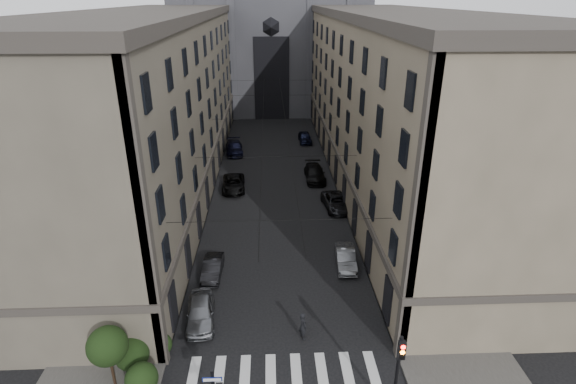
{
  "coord_description": "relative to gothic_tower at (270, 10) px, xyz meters",
  "views": [
    {
      "loc": [
        -0.59,
        -14.67,
        20.24
      ],
      "look_at": [
        0.56,
        11.86,
        8.59
      ],
      "focal_mm": 28.0,
      "sensor_mm": 36.0,
      "label": 1
    }
  ],
  "objects": [
    {
      "name": "car_right_midnear",
      "position": [
        6.2,
        -47.99,
        -17.08
      ],
      "size": [
        2.94,
        5.38,
        1.43
      ],
      "primitive_type": "imported",
      "rotation": [
        0.0,
        0.0,
        0.11
      ],
      "color": "black",
      "rests_on": "ground"
    },
    {
      "name": "building_left",
      "position": [
        -13.44,
        -38.96,
        -8.45
      ],
      "size": [
        13.6,
        60.6,
        18.85
      ],
      "color": "#4E473B",
      "rests_on": "ground"
    },
    {
      "name": "gothic_tower",
      "position": [
        0.0,
        0.0,
        0.0
      ],
      "size": [
        35.0,
        23.0,
        58.0
      ],
      "color": "#2D2D33",
      "rests_on": "ground"
    },
    {
      "name": "car_left_midnear",
      "position": [
        -5.22,
        -59.63,
        -17.13
      ],
      "size": [
        1.52,
        4.07,
        1.33
      ],
      "primitive_type": "imported",
      "rotation": [
        0.0,
        0.0,
        -0.03
      ],
      "color": "black",
      "rests_on": "ground"
    },
    {
      "name": "car_right_far",
      "position": [
        4.75,
        -25.0,
        -17.03
      ],
      "size": [
        1.96,
        4.56,
        1.53
      ],
      "primitive_type": "imported",
      "rotation": [
        0.0,
        0.0,
        0.03
      ],
      "color": "black",
      "rests_on": "ground"
    },
    {
      "name": "car_left_far",
      "position": [
        -5.5,
        -29.72,
        -17.0
      ],
      "size": [
        2.8,
        5.73,
        1.6
      ],
      "primitive_type": "imported",
      "rotation": [
        0.0,
        0.0,
        0.1
      ],
      "color": "black",
      "rests_on": "ground"
    },
    {
      "name": "zebra_crossing",
      "position": [
        0.0,
        -69.96,
        -17.79
      ],
      "size": [
        11.0,
        3.2,
        0.01
      ],
      "primitive_type": "cube",
      "color": "beige",
      "rests_on": "ground"
    },
    {
      "name": "car_right_midfar",
      "position": [
        4.76,
        -39.96,
        -16.99
      ],
      "size": [
        2.35,
        5.61,
        1.62
      ],
      "primitive_type": "imported",
      "rotation": [
        0.0,
        0.0,
        0.02
      ],
      "color": "black",
      "rests_on": "ground"
    },
    {
      "name": "car_left_near",
      "position": [
        -5.42,
        -65.06,
        -17.02
      ],
      "size": [
        2.3,
        4.76,
        1.57
      ],
      "primitive_type": "imported",
      "rotation": [
        0.0,
        0.0,
        0.1
      ],
      "color": "slate",
      "rests_on": "ground"
    },
    {
      "name": "sidewalk_left",
      "position": [
        -10.5,
        -38.96,
        -17.72
      ],
      "size": [
        7.0,
        80.0,
        0.15
      ],
      "primitive_type": "cube",
      "color": "#383533",
      "rests_on": "ground"
    },
    {
      "name": "pedestrian",
      "position": [
        1.34,
        -66.96,
        -16.82
      ],
      "size": [
        0.69,
        0.83,
        1.96
      ],
      "primitive_type": "imported",
      "rotation": [
        0.0,
        0.0,
        1.94
      ],
      "color": "black",
      "rests_on": "ground"
    },
    {
      "name": "car_right_near",
      "position": [
        5.43,
        -58.65,
        -17.09
      ],
      "size": [
        1.74,
        4.4,
        1.43
      ],
      "primitive_type": "imported",
      "rotation": [
        0.0,
        0.0,
        -0.05
      ],
      "color": "slate",
      "rests_on": "ground"
    },
    {
      "name": "tram_wires",
      "position": [
        0.0,
        -39.33,
        -10.55
      ],
      "size": [
        14.0,
        60.0,
        0.43
      ],
      "color": "black",
      "rests_on": "ground"
    },
    {
      "name": "shrub_cluster",
      "position": [
        -8.72,
        -69.95,
        -16.0
      ],
      "size": [
        3.9,
        4.4,
        3.9
      ],
      "color": "black",
      "rests_on": "sidewalk_left"
    },
    {
      "name": "sidewalk_right",
      "position": [
        10.5,
        -38.96,
        -17.72
      ],
      "size": [
        7.0,
        80.0,
        0.15
      ],
      "primitive_type": "cube",
      "color": "#383533",
      "rests_on": "ground"
    },
    {
      "name": "traffic_light_right",
      "position": [
        5.6,
        -73.04,
        -14.51
      ],
      "size": [
        0.34,
        0.5,
        5.2
      ],
      "color": "black",
      "rests_on": "ground"
    },
    {
      "name": "building_right",
      "position": [
        13.44,
        -38.96,
        -8.45
      ],
      "size": [
        13.6,
        60.6,
        18.85
      ],
      "color": "brown",
      "rests_on": "ground"
    },
    {
      "name": "car_left_midfar",
      "position": [
        -4.73,
        -42.61,
        -17.05
      ],
      "size": [
        2.74,
        5.49,
        1.49
      ],
      "primitive_type": "imported",
      "rotation": [
        0.0,
        0.0,
        0.05
      ],
      "color": "black",
      "rests_on": "ground"
    }
  ]
}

